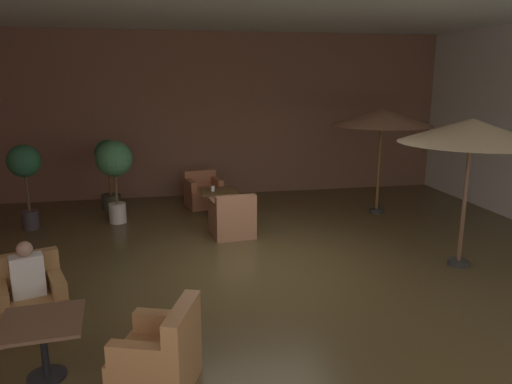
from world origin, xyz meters
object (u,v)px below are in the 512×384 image
Objects in this scene: armchair_front_right_south at (160,358)px; iced_drink_cup at (213,188)px; cafe_table_front_right at (42,332)px; armchair_front_right_north at (30,302)px; cafe_table_front_left at (219,196)px; potted_tree_mid_left at (25,169)px; patio_umbrella_center_beige at (382,117)px; patron_blue_shirt at (27,272)px; armchair_front_left_north at (203,193)px; armchair_front_left_east at (232,219)px; patio_umbrella_tall_red at (472,132)px; potted_tree_left_corner at (109,165)px; potted_tree_mid_right at (114,165)px.

armchair_front_right_south is 8.53× the size of iced_drink_cup.
armchair_front_right_north is (-0.39, 1.11, -0.18)m from cafe_table_front_right.
potted_tree_mid_left is at bearing 179.58° from cafe_table_front_left.
patio_umbrella_center_beige reaches higher than patron_blue_shirt.
potted_tree_mid_left is at bearing -162.52° from armchair_front_left_north.
patron_blue_shirt is (-2.71, -4.10, 0.22)m from cafe_table_front_left.
patron_blue_shirt is at bearing -76.48° from potted_tree_mid_left.
cafe_table_front_left is 4.89m from armchair_front_right_north.
armchair_front_left_east is 4.11m from patron_blue_shirt.
iced_drink_cup is at bearing -174.53° from cafe_table_front_left.
patio_umbrella_tall_red is 7.40m from potted_tree_left_corner.
cafe_table_front_left is 3.77m from potted_tree_mid_left.
cafe_table_front_left is 0.22m from iced_drink_cup.
patio_umbrella_center_beige is (4.71, 5.43, 1.76)m from armchair_front_right_south.
armchair_front_right_north is at bearing -94.63° from potted_tree_left_corner.
armchair_front_left_east reaches higher than armchair_front_left_north.
cafe_table_front_left is 0.78× the size of armchair_front_right_north.
armchair_front_left_east is at bearing 45.75° from armchair_front_right_north.
potted_tree_mid_left reaches higher than armchair_front_left_north.
iced_drink_cup is at bearing -0.62° from potted_tree_mid_left.
patio_umbrella_tall_red is 20.98× the size of iced_drink_cup.
iced_drink_cup reaches higher than cafe_table_front_right.
armchair_front_right_north is 1.45× the size of patron_blue_shirt.
patron_blue_shirt reaches higher than armchair_front_right_north.
potted_tree_mid_right reaches higher than armchair_front_left_north.
armchair_front_right_south is 2.12m from patron_blue_shirt.
patio_umbrella_tall_red reaches higher than potted_tree_mid_right.
potted_tree_mid_left is (-3.82, 1.16, 0.87)m from armchair_front_left_east.
armchair_front_left_east is 2.68m from potted_tree_mid_right.
armchair_front_right_south is 7.41m from patio_umbrella_center_beige.
armchair_front_left_east reaches higher than cafe_table_front_right.
potted_tree_mid_right is at bearing 81.31° from patron_blue_shirt.
cafe_table_front_left is at bearing -78.37° from armchair_front_left_north.
patio_umbrella_tall_red reaches higher than armchair_front_right_south.
potted_tree_mid_left is (-3.71, 0.03, 0.71)m from cafe_table_front_left.
patio_umbrella_center_beige reaches higher than cafe_table_front_left.
potted_tree_mid_left is 0.99× the size of potted_tree_mid_right.
armchair_front_left_north is 0.96× the size of armchair_front_right_north.
armchair_front_left_east is 4.72m from cafe_table_front_right.
potted_tree_mid_right is 2.02m from iced_drink_cup.
cafe_table_front_right is at bearing -139.12° from patio_umbrella_center_beige.
patio_umbrella_center_beige is 7.24m from potted_tree_mid_left.
armchair_front_left_north is (-0.23, 1.12, -0.18)m from cafe_table_front_left.
armchair_front_right_south is (-1.23, -5.56, -0.17)m from cafe_table_front_left.
patron_blue_shirt is at bearing 109.38° from cafe_table_front_right.
potted_tree_mid_right is 2.57× the size of patron_blue_shirt.
patio_umbrella_tall_red is at bearing -44.00° from cafe_table_front_left.
patio_umbrella_tall_red reaches higher than armchair_front_right_north.
potted_tree_mid_left is (-1.37, 5.19, 0.70)m from cafe_table_front_right.
armchair_front_right_south reaches higher than iced_drink_cup.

